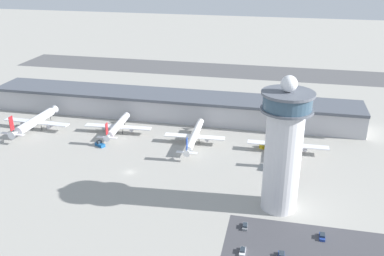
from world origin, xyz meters
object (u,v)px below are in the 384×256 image
(control_tower, at_px, (283,147))
(car_red_hatchback, at_px, (245,226))
(airplane_gate_charlie, at_px, (194,136))
(car_silver_sedan, at_px, (281,256))
(airplane_gate_bravo, at_px, (117,126))
(car_blue_compact, at_px, (243,251))
(car_green_van, at_px, (322,236))
(airplane_gate_delta, at_px, (288,144))
(service_truck_catering, at_px, (100,144))
(service_truck_baggage, at_px, (265,145))
(airplane_gate_alpha, at_px, (35,121))
(service_truck_fuel, at_px, (267,165))

(control_tower, height_order, car_red_hatchback, control_tower)
(airplane_gate_charlie, relative_size, car_silver_sedan, 8.88)
(airplane_gate_bravo, relative_size, car_blue_compact, 8.30)
(car_blue_compact, xyz_separation_m, car_green_van, (25.56, 13.40, 0.08))
(airplane_gate_delta, bearing_deg, airplane_gate_bravo, 176.91)
(service_truck_catering, relative_size, car_blue_compact, 1.38)
(car_blue_compact, height_order, car_silver_sedan, car_silver_sedan)
(airplane_gate_delta, distance_m, service_truck_baggage, 11.99)
(car_red_hatchback, bearing_deg, car_blue_compact, -87.34)
(airplane_gate_alpha, bearing_deg, car_red_hatchback, -28.28)
(service_truck_fuel, relative_size, car_red_hatchback, 1.69)
(airplane_gate_bravo, xyz_separation_m, car_silver_sedan, (87.99, -82.84, -3.50))
(service_truck_fuel, distance_m, car_green_van, 52.13)
(control_tower, relative_size, car_blue_compact, 11.80)
(airplane_gate_alpha, relative_size, airplane_gate_delta, 1.05)
(car_blue_compact, bearing_deg, service_truck_baggage, 88.51)
(car_red_hatchback, bearing_deg, airplane_gate_charlie, 116.48)
(control_tower, distance_m, airplane_gate_charlie, 68.79)
(car_green_van, bearing_deg, airplane_gate_bravo, 145.42)
(airplane_gate_alpha, height_order, airplane_gate_bravo, airplane_gate_alpha)
(airplane_gate_delta, bearing_deg, service_truck_fuel, -116.02)
(service_truck_baggage, distance_m, car_blue_compact, 82.36)
(airplane_gate_alpha, xyz_separation_m, service_truck_fuel, (125.49, -17.41, -3.79))
(service_truck_baggage, relative_size, car_silver_sedan, 1.22)
(car_red_hatchback, bearing_deg, car_silver_sedan, -45.93)
(airplane_gate_bravo, relative_size, car_silver_sedan, 7.82)
(car_silver_sedan, xyz_separation_m, car_green_van, (13.25, 13.06, -0.00))
(airplane_gate_delta, height_order, service_truck_fuel, airplane_gate_delta)
(car_silver_sedan, xyz_separation_m, car_red_hatchback, (-12.95, 13.38, -0.08))
(car_silver_sedan, height_order, car_green_van, car_silver_sedan)
(airplane_gate_charlie, xyz_separation_m, car_silver_sedan, (45.34, -78.40, -3.65))
(airplane_gate_bravo, xyz_separation_m, service_truck_baggage, (77.82, -0.85, -3.01))
(airplane_gate_delta, xyz_separation_m, service_truck_fuel, (-8.46, -17.33, -3.44))
(airplane_gate_alpha, xyz_separation_m, service_truck_catering, (42.53, -12.28, -3.89))
(control_tower, distance_m, service_truck_catering, 99.06)
(car_blue_compact, distance_m, car_red_hatchback, 13.73)
(control_tower, bearing_deg, service_truck_fuel, 100.50)
(airplane_gate_charlie, relative_size, service_truck_fuel, 5.39)
(airplane_gate_delta, height_order, car_green_van, airplane_gate_delta)
(car_blue_compact, bearing_deg, control_tower, 70.80)
(airplane_gate_charlie, height_order, car_green_van, airplane_gate_charlie)
(control_tower, relative_size, airplane_gate_alpha, 1.28)
(airplane_gate_alpha, height_order, car_red_hatchback, airplane_gate_alpha)
(service_truck_catering, height_order, service_truck_baggage, service_truck_baggage)
(airplane_gate_delta, xyz_separation_m, car_green_van, (12.62, -65.00, -3.92))
(service_truck_fuel, bearing_deg, car_green_van, -66.15)
(airplane_gate_charlie, relative_size, car_red_hatchback, 9.11)
(service_truck_baggage, bearing_deg, airplane_gate_delta, -19.99)
(airplane_gate_bravo, xyz_separation_m, car_green_van, (101.24, -69.78, -3.50))
(service_truck_catering, bearing_deg, car_green_van, -26.91)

